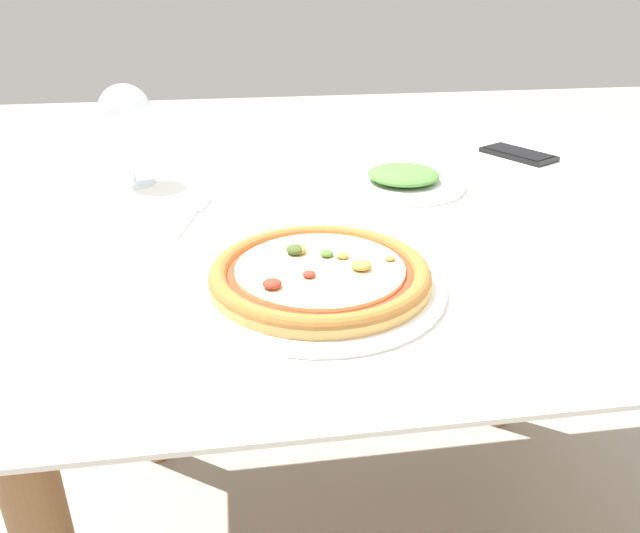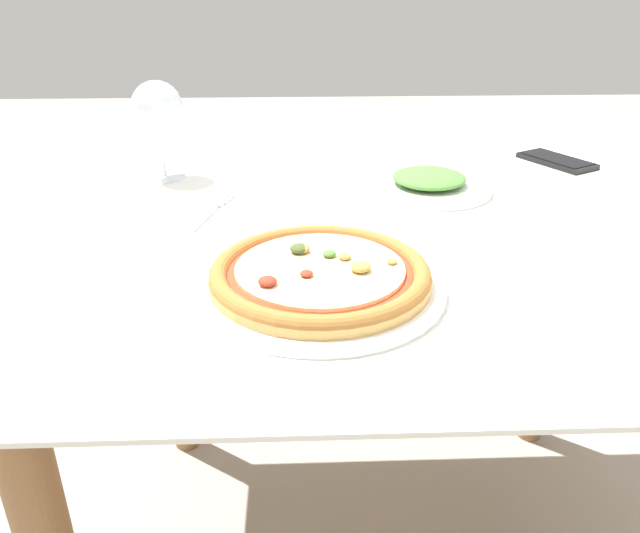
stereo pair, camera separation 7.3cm
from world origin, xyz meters
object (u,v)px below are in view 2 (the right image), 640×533
pizza_plate (320,276)px  dining_table (393,279)px  cell_phone (557,161)px  side_plate (429,183)px  fork (210,211)px  wine_glass_far_left (157,109)px

pizza_plate → dining_table: bearing=60.8°
dining_table → cell_phone: size_ratio=6.88×
pizza_plate → side_plate: size_ratio=1.39×
fork → wine_glass_far_left: wine_glass_far_left is taller
pizza_plate → side_plate: pizza_plate is taller
fork → wine_glass_far_left: 0.24m
cell_phone → side_plate: bearing=-152.0°
dining_table → wine_glass_far_left: (-0.39, 0.22, 0.22)m
side_plate → wine_glass_far_left: bearing=169.4°
pizza_plate → side_plate: 0.41m
cell_phone → side_plate: 0.32m
fork → cell_phone: cell_phone is taller
wine_glass_far_left → pizza_plate: bearing=-59.1°
dining_table → pizza_plate: 0.28m
cell_phone → wine_glass_far_left: bearing=-175.3°
pizza_plate → cell_phone: pizza_plate is taller
wine_glass_far_left → side_plate: wine_glass_far_left is taller
pizza_plate → fork: 0.31m
pizza_plate → cell_phone: 0.70m
wine_glass_far_left → side_plate: bearing=-10.6°
fork → wine_glass_far_left: size_ratio=0.98×
dining_table → wine_glass_far_left: wine_glass_far_left is taller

